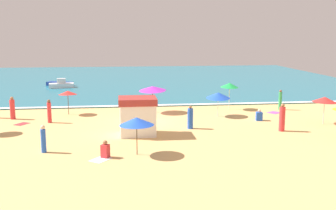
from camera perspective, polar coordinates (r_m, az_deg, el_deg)
The scene contains 24 objects.
ground_plane at distance 30.95m, azimuth -3.09°, elevation -2.29°, with size 60.00×60.00×0.00m, color #E5B26B.
ocean_water at distance 58.57m, azimuth -4.84°, elevation 3.64°, with size 60.00×44.00×0.10m, color teal.
wave_breaker_foam at distance 37.10m, azimuth -3.71°, elevation -0.04°, with size 57.00×0.70×0.01m, color white.
lifeguard_cabana at distance 26.65m, azimuth -4.31°, elevation -1.52°, with size 2.48×2.11×2.50m.
beach_umbrella_0 at distance 34.14m, azimuth -13.98°, elevation 1.69°, with size 1.63×1.64×2.02m.
beach_umbrella_1 at distance 35.76m, azimuth 8.69°, elevation 2.78°, with size 2.15×2.16×2.38m.
beach_umbrella_2 at distance 33.96m, azimuth -2.21°, elevation 2.36°, with size 3.03×3.04×2.34m.
beach_umbrella_3 at distance 31.81m, azimuth 21.27°, elevation 0.72°, with size 2.13×2.12×2.06m.
beach_umbrella_4 at distance 32.64m, azimuth 7.10°, elevation 1.37°, with size 2.12×2.15×2.03m.
beach_umbrella_7 at distance 22.15m, azimuth -4.45°, elevation -2.31°, with size 2.69×2.69×2.13m.
beachgoer_0 at distance 33.73m, azimuth -21.13°, elevation -0.49°, with size 0.52×0.52×1.78m.
beachgoer_1 at distance 28.43m, azimuth 3.16°, elevation -1.85°, with size 0.54×0.54×1.65m.
beachgoer_3 at distance 31.85m, azimuth 12.75°, elevation -1.49°, with size 0.53×0.53×0.89m.
beachgoer_4 at distance 22.19m, azimuth -8.85°, elevation -6.29°, with size 0.52×0.52×0.97m.
beachgoer_5 at distance 31.51m, azimuth -16.43°, elevation -0.89°, with size 0.41×0.41×1.77m.
beachgoer_6 at distance 23.81m, azimuth -17.20°, elevation -4.63°, with size 0.33×0.33×1.58m.
beachgoer_8 at distance 28.72m, azimuth 15.82°, elevation -1.82°, with size 0.56×0.56×1.92m.
beachgoer_9 at distance 36.68m, azimuth 15.57°, elevation 0.66°, with size 0.41×0.41×1.76m.
beach_towel_0 at distance 21.99m, azimuth -9.53°, elevation -7.61°, with size 1.30×1.35×0.01m.
beach_towel_1 at distance 32.95m, azimuth -3.31°, elevation -1.51°, with size 0.86×1.49×0.01m.
beach_towel_2 at distance 31.82m, azimuth -19.96°, elevation -2.53°, with size 1.17×1.30×0.01m.
beach_towel_3 at distance 35.31m, azimuth 14.76°, elevation -1.05°, with size 1.35×1.32×0.01m.
small_boat_0 at distance 50.69m, azimuth -14.83°, elevation 2.81°, with size 3.06×1.67×1.12m.
small_boat_1 at distance 52.80m, azimuth -15.06°, elevation 2.93°, with size 3.41×2.24×0.47m.
Camera 1 is at (-1.87, -30.16, 6.66)m, focal length 43.14 mm.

